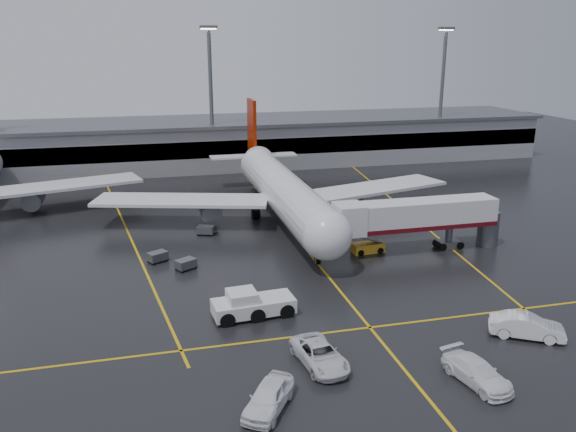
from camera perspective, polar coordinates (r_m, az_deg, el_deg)
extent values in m
plane|color=black|center=(68.72, 1.21, -2.61)|extent=(220.00, 220.00, 0.00)
cube|color=gold|center=(68.72, 1.21, -2.60)|extent=(0.25, 90.00, 0.02)
cube|color=gold|center=(49.56, 8.05, -10.79)|extent=(60.00, 0.25, 0.02)
cube|color=gold|center=(76.05, -15.55, -1.30)|extent=(9.99, 69.35, 0.02)
cube|color=gold|center=(83.76, 11.34, 0.65)|extent=(7.57, 69.64, 0.02)
cube|color=gray|center=(113.40, -5.22, 7.16)|extent=(120.00, 18.00, 8.00)
cube|color=black|center=(104.76, -4.47, 6.66)|extent=(120.00, 0.40, 3.00)
cube|color=#595B60|center=(112.77, -5.28, 9.31)|extent=(122.00, 19.00, 0.60)
cylinder|color=#595B60|center=(105.72, -7.55, 11.04)|extent=(0.70, 0.70, 25.00)
cube|color=#595B60|center=(105.24, -7.83, 17.93)|extent=(3.00, 1.20, 0.50)
cube|color=#FFE5B2|center=(105.24, -7.82, 17.77)|extent=(2.60, 0.90, 0.20)
cylinder|color=#595B60|center=(119.58, 14.83, 11.29)|extent=(0.70, 0.70, 25.00)
cube|color=#595B60|center=(119.16, 15.30, 17.36)|extent=(3.00, 1.20, 0.50)
cube|color=#FFE5B2|center=(119.16, 15.29, 17.22)|extent=(2.60, 0.90, 0.20)
cylinder|color=silver|center=(74.92, -0.38, 2.39)|extent=(5.20, 36.00, 5.20)
sphere|color=silver|center=(58.30, 3.83, -1.87)|extent=(5.20, 5.20, 5.20)
cone|color=silver|center=(94.83, -3.41, 5.80)|extent=(4.94, 8.00, 4.94)
cube|color=#8B1600|center=(95.00, -3.58, 8.81)|extent=(0.50, 5.50, 8.50)
cube|color=silver|center=(94.79, -3.41, 5.92)|extent=(14.00, 3.00, 0.25)
cube|color=silver|center=(75.17, -10.42, 1.53)|extent=(22.80, 11.83, 0.40)
cube|color=silver|center=(80.90, 8.27, 2.72)|extent=(22.80, 11.83, 0.40)
cylinder|color=#595B60|center=(74.87, -7.64, 0.49)|extent=(2.60, 4.50, 2.60)
cylinder|color=#595B60|center=(79.11, 6.15, 1.43)|extent=(2.60, 4.50, 2.60)
cylinder|color=#595B60|center=(62.06, 2.92, -3.82)|extent=(0.56, 0.56, 2.00)
cylinder|color=#595B60|center=(77.94, -3.19, 0.50)|extent=(0.56, 0.56, 2.00)
cylinder|color=#595B60|center=(79.34, 1.35, 0.82)|extent=(0.56, 0.56, 2.00)
cylinder|color=black|center=(62.26, 2.92, -4.29)|extent=(0.40, 1.10, 1.10)
cylinder|color=black|center=(78.06, -3.18, 0.19)|extent=(1.00, 1.40, 1.40)
cylinder|color=black|center=(79.46, 1.35, 0.51)|extent=(1.00, 1.40, 1.40)
cube|color=silver|center=(87.50, -21.50, 2.78)|extent=(22.80, 11.83, 0.40)
cylinder|color=#595B60|center=(87.40, -23.75, 1.56)|extent=(2.60, 4.50, 2.60)
cube|color=silver|center=(66.21, 12.70, 0.21)|extent=(18.00, 3.20, 3.00)
cube|color=#4F0910|center=(66.59, 12.63, -0.86)|extent=(18.00, 3.30, 0.50)
cube|color=silver|center=(63.03, 6.01, -0.30)|extent=(3.00, 3.40, 3.30)
cylinder|color=#595B60|center=(68.91, 15.52, -1.87)|extent=(0.80, 0.80, 3.00)
cube|color=#595B60|center=(69.24, 15.46, -2.69)|extent=(2.60, 1.60, 0.90)
cylinder|color=#595B60|center=(71.31, 19.06, -1.14)|extent=(2.40, 2.40, 4.00)
cylinder|color=black|center=(68.72, 14.65, -2.78)|extent=(0.90, 1.80, 0.90)
cylinder|color=black|center=(69.78, 16.24, -2.61)|extent=(0.90, 1.80, 0.90)
cube|color=silver|center=(50.79, -3.41, -8.80)|extent=(7.24, 3.37, 1.21)
cube|color=silver|center=(50.14, -4.55, -7.91)|extent=(2.60, 2.60, 1.01)
cube|color=black|center=(50.14, -4.55, -7.91)|extent=(2.34, 2.34, 0.91)
cylinder|color=black|center=(50.40, -6.31, -9.53)|extent=(1.54, 3.11, 1.31)
cylinder|color=black|center=(50.94, -3.40, -9.15)|extent=(1.54, 3.11, 1.31)
cylinder|color=black|center=(51.61, -0.57, -8.76)|extent=(1.54, 3.11, 1.31)
cube|color=gold|center=(66.00, 7.85, -3.09)|extent=(3.70, 1.74, 1.10)
cube|color=#595B60|center=(65.66, 7.89, -2.23)|extent=(3.52, 1.14, 1.26)
cylinder|color=black|center=(65.60, 6.90, -3.42)|extent=(0.82, 1.74, 0.70)
cylinder|color=black|center=(66.60, 8.78, -3.18)|extent=(0.82, 1.74, 0.70)
imported|color=silver|center=(43.69, 3.15, -13.45)|extent=(3.58, 6.28, 1.65)
imported|color=white|center=(43.65, 18.06, -14.37)|extent=(3.43, 6.02, 1.65)
imported|color=white|center=(50.97, 22.41, -9.98)|extent=(5.99, 4.64, 1.90)
imported|color=white|center=(39.07, -1.92, -17.33)|extent=(4.68, 5.56, 1.79)
cube|color=#595B60|center=(61.47, -10.01, -4.62)|extent=(2.38, 2.13, 0.90)
cylinder|color=black|center=(60.85, -10.34, -5.34)|extent=(0.40, 0.20, 0.40)
cylinder|color=black|center=(61.68, -9.11, -4.97)|extent=(0.40, 0.20, 0.40)
cylinder|color=black|center=(61.62, -10.87, -5.08)|extent=(0.40, 0.20, 0.40)
cylinder|color=black|center=(62.45, -9.65, -4.72)|extent=(0.40, 0.20, 0.40)
cube|color=#595B60|center=(64.15, -12.69, -3.86)|extent=(2.38, 2.11, 0.90)
cylinder|color=black|center=(63.54, -13.05, -4.54)|extent=(0.40, 0.20, 0.40)
cylinder|color=black|center=(64.29, -11.83, -4.20)|extent=(0.40, 0.20, 0.40)
cylinder|color=black|center=(64.36, -13.51, -4.30)|extent=(0.40, 0.20, 0.40)
cylinder|color=black|center=(65.10, -12.29, -3.97)|extent=(0.40, 0.20, 0.40)
cube|color=#595B60|center=(71.95, -8.08, -1.33)|extent=(2.34, 1.95, 0.90)
cylinder|color=black|center=(71.86, -8.78, -1.78)|extent=(0.40, 0.20, 0.40)
cylinder|color=black|center=(71.44, -7.55, -1.84)|extent=(0.40, 0.20, 0.40)
cylinder|color=black|center=(72.77, -8.57, -1.53)|extent=(0.40, 0.20, 0.40)
cylinder|color=black|center=(72.35, -7.35, -1.59)|extent=(0.40, 0.20, 0.40)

